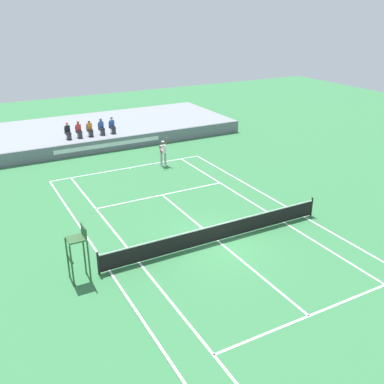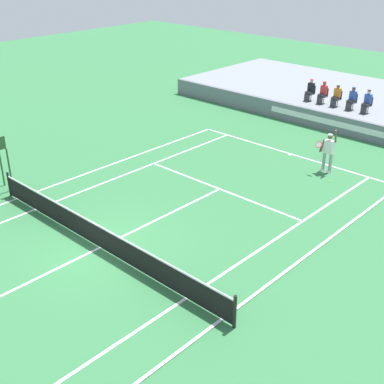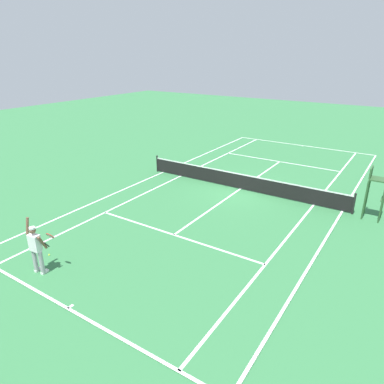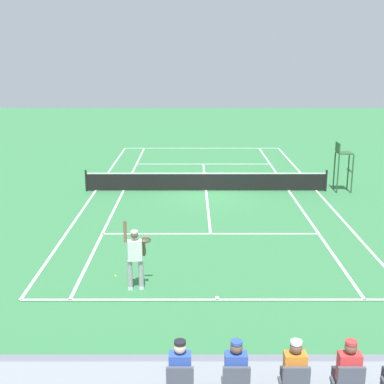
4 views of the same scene
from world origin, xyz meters
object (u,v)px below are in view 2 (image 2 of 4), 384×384
spectator_seated_2 (336,96)px  spectator_seated_3 (352,99)px  tennis_player (328,151)px  spectator_seated_1 (323,93)px  spectator_seated_0 (310,90)px  spectator_seated_4 (367,102)px  tennis_ball (330,181)px

spectator_seated_2 → spectator_seated_3: (0.95, 0.00, 0.00)m
spectator_seated_2 → tennis_player: spectator_seated_2 is taller
spectator_seated_1 → tennis_player: (4.16, -6.56, -0.62)m
spectator_seated_3 → tennis_player: (2.34, -6.56, -0.62)m
spectator_seated_3 → spectator_seated_0: bearing=180.0°
spectator_seated_1 → spectator_seated_2: (0.87, 0.00, 0.00)m
spectator_seated_0 → spectator_seated_3: size_ratio=1.00×
spectator_seated_3 → tennis_player: size_ratio=0.61×
spectator_seated_2 → spectator_seated_4: 1.85m
spectator_seated_1 → spectator_seated_3: 1.82m
spectator_seated_1 → tennis_player: 7.79m
tennis_ball → tennis_player: bearing=130.1°
spectator_seated_4 → tennis_ball: (2.16, -7.42, -1.58)m
spectator_seated_2 → tennis_ball: bearing=-61.6°
spectator_seated_0 → spectator_seated_3: (2.67, 0.00, 0.00)m
tennis_player → spectator_seated_3: bearing=109.6°
spectator_seated_2 → tennis_player: size_ratio=0.61×
spectator_seated_0 → tennis_player: 8.28m
spectator_seated_3 → spectator_seated_4: (0.90, 0.00, 0.00)m
spectator_seated_4 → tennis_ball: spectator_seated_4 is taller
spectator_seated_0 → spectator_seated_1: same height
spectator_seated_1 → spectator_seated_2: bearing=0.0°
spectator_seated_2 → tennis_ball: size_ratio=18.60×
spectator_seated_0 → spectator_seated_2: same height
spectator_seated_1 → tennis_ball: 9.03m
spectator_seated_2 → spectator_seated_0: bearing=180.0°
spectator_seated_3 → spectator_seated_4: same height
spectator_seated_0 → spectator_seated_3: 2.67m
spectator_seated_3 → tennis_player: bearing=-70.4°
spectator_seated_0 → spectator_seated_1: 0.85m
spectator_seated_4 → tennis_player: spectator_seated_4 is taller
spectator_seated_0 → spectator_seated_4: size_ratio=1.00×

